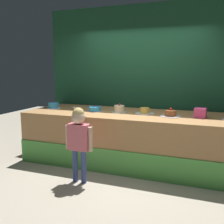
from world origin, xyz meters
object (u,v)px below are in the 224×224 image
at_px(pink_box, 200,113).
at_px(cake_right, 171,114).
at_px(cake_far_left, 53,106).
at_px(donut, 75,108).
at_px(cake_center_right, 145,111).
at_px(cake_center_left, 119,109).
at_px(cake_left, 95,109).
at_px(child_figure, 79,135).

distance_m(pink_box, cake_right, 0.47).
height_order(cake_far_left, cake_right, cake_right).
relative_size(donut, cake_center_right, 0.38).
height_order(pink_box, cake_right, pink_box).
relative_size(pink_box, donut, 1.43).
distance_m(cake_center_left, cake_right, 0.93).
height_order(pink_box, cake_center_left, cake_center_left).
height_order(pink_box, cake_far_left, pink_box).
xyz_separation_m(donut, cake_right, (1.86, -0.12, 0.03)).
distance_m(cake_far_left, cake_right, 2.32).
height_order(donut, cake_center_right, cake_center_right).
height_order(cake_far_left, cake_left, cake_far_left).
height_order(cake_far_left, cake_center_right, cake_far_left).
bearing_deg(cake_far_left, cake_right, -1.85).
bearing_deg(child_figure, pink_box, 32.54).
xyz_separation_m(child_figure, cake_right, (1.19, 1.00, 0.22)).
distance_m(child_figure, cake_left, 1.07).
height_order(cake_far_left, cake_center_left, cake_center_left).
relative_size(cake_far_left, cake_center_right, 0.83).
bearing_deg(pink_box, cake_left, -179.11).
distance_m(child_figure, cake_center_left, 1.13).
xyz_separation_m(cake_far_left, cake_left, (0.93, -0.04, -0.01)).
height_order(child_figure, pink_box, child_figure).
bearing_deg(child_figure, donut, 120.68).
relative_size(cake_center_left, cake_right, 0.84).
distance_m(cake_center_left, cake_center_right, 0.47).
relative_size(cake_center_right, cake_right, 0.97).
bearing_deg(cake_far_left, cake_center_left, 0.11).
bearing_deg(cake_center_left, donut, 177.19).
relative_size(cake_far_left, cake_left, 1.01).
bearing_deg(cake_far_left, donut, 5.92).
bearing_deg(cake_center_left, child_figure, -103.78).
xyz_separation_m(donut, cake_center_right, (1.39, -0.02, 0.02)).
relative_size(cake_left, cake_right, 0.80).
bearing_deg(cake_center_left, cake_right, -4.78).
bearing_deg(cake_right, cake_far_left, 178.15).
bearing_deg(cake_center_right, cake_far_left, -179.05).
distance_m(donut, cake_right, 1.86).
height_order(child_figure, cake_left, child_figure).
relative_size(child_figure, donut, 9.00).
distance_m(child_figure, pink_box, 1.98).
height_order(donut, cake_far_left, cake_far_left).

